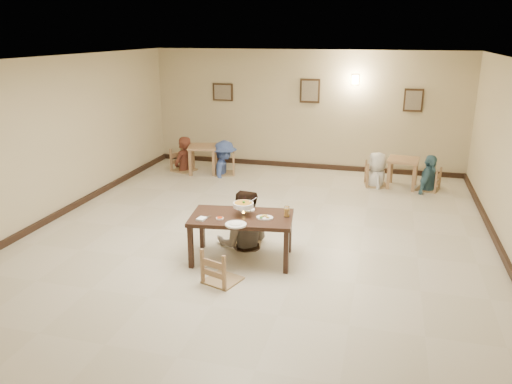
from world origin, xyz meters
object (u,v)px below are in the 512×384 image
(bg_diner_b, at_px, (224,141))
(main_table, at_px, (242,221))
(bg_chair_lr, at_px, (224,153))
(bg_diner_a, at_px, (182,137))
(bg_chair_ll, at_px, (183,150))
(bg_chair_rl, at_px, (377,164))
(chair_far, at_px, (247,214))
(main_diner, at_px, (243,190))
(bg_diner_c, at_px, (378,152))
(bg_table_left, at_px, (203,151))
(curry_warmer, at_px, (243,205))
(chair_near, at_px, (222,250))
(bg_chair_rr, at_px, (430,169))
(bg_diner_d, at_px, (431,155))
(bg_table_right, at_px, (403,164))
(drink_glass, at_px, (287,212))

(bg_diner_b, bearing_deg, main_table, -168.59)
(bg_chair_lr, bearing_deg, bg_diner_a, -108.13)
(bg_diner_b, bearing_deg, bg_chair_ll, 79.15)
(bg_chair_ll, bearing_deg, bg_chair_rl, -72.18)
(chair_far, bearing_deg, bg_chair_ll, 115.01)
(main_diner, height_order, bg_diner_c, main_diner)
(bg_table_left, height_order, bg_diner_b, bg_diner_b)
(chair_far, bearing_deg, curry_warmer, -89.68)
(bg_table_left, distance_m, bg_chair_ll, 0.56)
(bg_table_left, xyz_separation_m, bg_chair_ll, (-0.55, 0.05, -0.02))
(bg_diner_b, height_order, bg_diner_c, bg_diner_b)
(bg_diner_c, bearing_deg, bg_diner_a, -102.28)
(chair_far, relative_size, bg_table_left, 1.16)
(chair_near, height_order, bg_chair_rr, chair_near)
(bg_diner_c, bearing_deg, main_table, -34.02)
(bg_diner_d, bearing_deg, bg_table_right, 105.04)
(chair_far, height_order, drink_glass, chair_far)
(bg_table_left, xyz_separation_m, bg_diner_b, (0.55, 0.03, 0.28))
(drink_glass, bearing_deg, curry_warmer, -170.71)
(bg_table_left, distance_m, bg_chair_rr, 5.42)
(curry_warmer, bearing_deg, chair_near, -96.06)
(bg_chair_rl, xyz_separation_m, bg_diner_b, (-3.72, 0.05, 0.32))
(chair_near, relative_size, bg_diner_d, 0.61)
(main_diner, bearing_deg, bg_chair_lr, -79.90)
(chair_near, bearing_deg, curry_warmer, -77.23)
(main_table, height_order, bg_diner_d, bg_diner_d)
(chair_near, height_order, bg_table_right, chair_near)
(bg_chair_rl, bearing_deg, bg_chair_rr, -100.96)
(chair_near, height_order, bg_diner_a, bg_diner_a)
(bg_chair_lr, distance_m, bg_diner_c, 3.73)
(bg_table_right, height_order, bg_chair_rl, bg_chair_rl)
(bg_diner_a, bearing_deg, bg_diner_d, 102.66)
(bg_diner_b, bearing_deg, main_diner, -167.52)
(bg_diner_b, bearing_deg, chair_far, -166.52)
(bg_table_left, bearing_deg, bg_table_right, 0.24)
(chair_near, distance_m, bg_table_right, 5.95)
(main_table, distance_m, bg_table_right, 5.24)
(bg_chair_ll, height_order, bg_chair_rr, bg_chair_ll)
(chair_far, xyz_separation_m, bg_table_left, (-2.27, 3.91, 0.06))
(bg_chair_rr, xyz_separation_m, bg_diner_c, (-1.15, 0.04, 0.31))
(chair_near, xyz_separation_m, bg_chair_lr, (-1.75, 5.39, 0.04))
(bg_chair_ll, xyz_separation_m, bg_diner_d, (5.97, -0.10, 0.26))
(bg_diner_d, bearing_deg, chair_far, 163.00)
(curry_warmer, distance_m, bg_table_right, 5.21)
(drink_glass, bearing_deg, main_diner, 152.56)
(bg_table_right, relative_size, bg_chair_rr, 0.77)
(bg_table_right, distance_m, bg_chair_rl, 0.57)
(main_diner, bearing_deg, bg_chair_rl, -129.25)
(chair_far, bearing_deg, bg_diner_b, 103.04)
(chair_far, distance_m, chair_near, 1.45)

